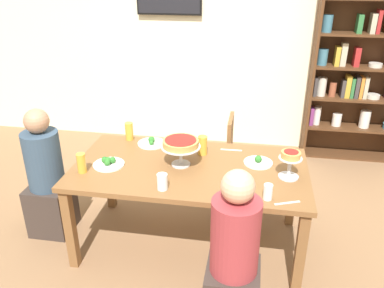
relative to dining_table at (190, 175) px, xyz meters
The scene contains 20 objects.
ground_plane 0.66m from the dining_table, ahead, with size 12.00×12.00×0.00m, color #846042.
rear_partition 2.32m from the dining_table, 90.00° to the left, with size 8.00×0.12×2.80m, color beige.
dining_table is the anchor object (origin of this frame).
bookshelf 2.64m from the dining_table, 50.74° to the left, with size 1.10×0.30×2.21m.
diner_head_west 1.25m from the dining_table, behind, with size 0.34×0.34×1.15m.
diner_near_right 0.88m from the dining_table, 61.64° to the right, with size 0.34×0.34×1.15m.
chair_far_right 0.88m from the dining_table, 64.83° to the left, with size 0.40×0.40×0.87m.
deep_dish_pizza_stand 0.27m from the dining_table, 166.00° to the left, with size 0.31×0.31×0.22m.
personal_pizza_stand 0.79m from the dining_table, ahead, with size 0.17×0.17×0.21m.
salad_plate_near_diner 0.54m from the dining_table, 138.87° to the left, with size 0.24×0.24×0.07m.
salad_plate_far_diner 0.65m from the dining_table, behind, with size 0.25×0.25×0.07m.
salad_plate_spare 0.56m from the dining_table, 15.20° to the left, with size 0.23×0.23×0.07m.
beer_glass_amber_tall 0.29m from the dining_table, 74.52° to the left, with size 0.08×0.08×0.16m, color gold.
beer_glass_amber_short 0.84m from the dining_table, 164.30° to the right, with size 0.07×0.07×0.15m, color gold.
beer_glass_amber_spare 0.77m from the dining_table, 146.14° to the left, with size 0.07×0.07×0.16m, color gold.
water_glass_clear_near 0.71m from the dining_table, 31.61° to the right, with size 0.06×0.06×0.11m, color white.
water_glass_clear_far 0.41m from the dining_table, 110.29° to the right, with size 0.08×0.08×0.12m, color white.
water_glass_clear_spare 0.38m from the dining_table, 106.43° to the left, with size 0.07×0.07×0.11m, color white.
cutlery_fork_near 0.47m from the dining_table, 49.63° to the left, with size 0.18×0.02×0.01m, color silver.
cutlery_knife_near 0.83m from the dining_table, 28.73° to the right, with size 0.18×0.02×0.01m, color silver.
Camera 1 is at (0.47, -2.68, 2.20)m, focal length 36.77 mm.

